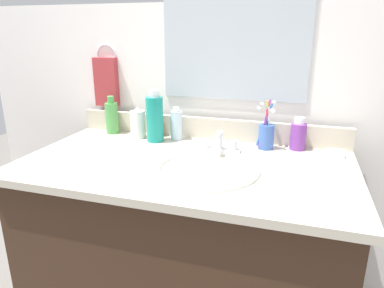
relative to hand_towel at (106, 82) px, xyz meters
The scene contains 17 objects.
vanity_cabinet 0.84m from the hand_towel, 33.97° to the right, with size 1.13×0.59×0.71m, color #382316.
countertop 0.63m from the hand_towel, 33.97° to the right, with size 1.18×0.64×0.03m, color beige.
backsplash 0.52m from the hand_towel, ahead, with size 1.18×0.02×0.09m, color beige.
back_wall 0.58m from the hand_towel, ahead, with size 2.28×0.04×1.30m, color white.
mirror_panel 0.63m from the hand_towel, ahead, with size 0.60×0.01×0.56m, color #B2BCC6.
towel_ring 0.12m from the hand_towel, 90.00° to the left, with size 0.10×0.10×0.01m, color silver.
hand_towel is the anchor object (origin of this frame).
sink_basin 0.74m from the hand_towel, 32.94° to the right, with size 0.36×0.36×0.11m.
faucet 0.64m from the hand_towel, 17.42° to the right, with size 0.16×0.10×0.08m.
bottle_oil_amber 0.32m from the hand_towel, 11.15° to the right, with size 0.04×0.04×0.10m.
bottle_cream_purple 0.88m from the hand_towel, ahead, with size 0.06×0.06×0.13m.
bottle_toner_green 0.17m from the hand_towel, 50.84° to the right, with size 0.06×0.06×0.17m.
bottle_gel_clear 0.41m from the hand_towel, 11.76° to the right, with size 0.05×0.05×0.14m.
bottle_lotion_white 0.27m from the hand_towel, 26.86° to the right, with size 0.06×0.06×0.14m.
bottle_mouthwash_teal 0.34m from the hand_towel, 23.62° to the right, with size 0.07×0.07×0.22m.
cup_blue_plastic 0.77m from the hand_towel, ahead, with size 0.07×0.08×0.20m.
soap_bar 1.03m from the hand_towel, ahead, with size 0.06×0.04×0.02m, color white.
Camera 1 is at (0.37, -1.11, 1.19)m, focal length 32.83 mm.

